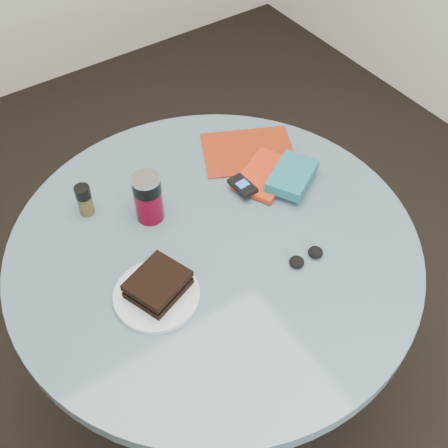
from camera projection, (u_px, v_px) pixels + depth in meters
ground at (217, 382)px, 1.92m from camera, size 4.00×4.00×0.00m
table at (215, 282)px, 1.48m from camera, size 1.00×1.00×0.75m
plate at (157, 295)px, 1.25m from camera, size 0.25×0.25×0.01m
sandwich at (158, 284)px, 1.23m from camera, size 0.15×0.14×0.04m
soda_can at (148, 198)px, 1.36m from camera, size 0.07×0.07×0.13m
pepper_grinder at (85, 200)px, 1.39m from camera, size 0.05×0.05×0.09m
magazine at (248, 151)px, 1.57m from camera, size 0.31×0.28×0.00m
red_book at (266, 175)px, 1.50m from camera, size 0.21×0.18×0.01m
novel at (292, 176)px, 1.46m from camera, size 0.18×0.16×0.03m
mp3_player at (243, 186)px, 1.45m from camera, size 0.05×0.08×0.01m
headphones at (306, 257)px, 1.31m from camera, size 0.09×0.04×0.02m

